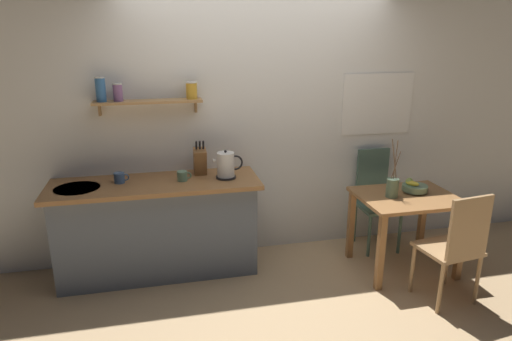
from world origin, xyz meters
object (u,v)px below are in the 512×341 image
(coffee_mug_by_sink, at_px, (120,178))
(twig_vase, at_px, (392,187))
(fruit_bowl, at_px, (414,187))
(dining_chair_far, at_px, (375,195))
(knife_block, at_px, (200,161))
(dining_chair_near, at_px, (456,244))
(electric_kettle, at_px, (226,165))
(coffee_mug_spare, at_px, (183,176))
(dining_table, at_px, (406,209))

(coffee_mug_by_sink, bearing_deg, twig_vase, -10.66)
(fruit_bowl, height_order, twig_vase, twig_vase)
(dining_chair_far, distance_m, fruit_bowl, 0.53)
(twig_vase, height_order, knife_block, twig_vase)
(dining_chair_near, height_order, dining_chair_far, dining_chair_far)
(knife_block, bearing_deg, coffee_mug_by_sink, -172.59)
(fruit_bowl, bearing_deg, dining_chair_far, 107.53)
(electric_kettle, relative_size, knife_block, 0.84)
(dining_chair_far, distance_m, coffee_mug_by_sink, 2.53)
(fruit_bowl, distance_m, coffee_mug_by_sink, 2.67)
(fruit_bowl, relative_size, coffee_mug_by_sink, 1.79)
(fruit_bowl, relative_size, electric_kettle, 0.85)
(fruit_bowl, xyz_separation_m, coffee_mug_by_sink, (-2.64, 0.37, 0.16))
(dining_chair_far, height_order, twig_vase, twig_vase)
(knife_block, bearing_deg, fruit_bowl, -13.44)
(dining_chair_near, bearing_deg, coffee_mug_spare, 153.94)
(coffee_mug_by_sink, bearing_deg, dining_chair_far, 1.92)
(electric_kettle, bearing_deg, fruit_bowl, -9.95)
(knife_block, bearing_deg, dining_chair_near, -31.49)
(dining_chair_near, height_order, coffee_mug_spare, coffee_mug_spare)
(dining_table, distance_m, knife_block, 1.94)
(twig_vase, distance_m, coffee_mug_by_sink, 2.41)
(dining_table, relative_size, electric_kettle, 3.23)
(coffee_mug_spare, bearing_deg, knife_block, 41.03)
(fruit_bowl, height_order, knife_block, knife_block)
(dining_chair_far, bearing_deg, twig_vase, -103.33)
(electric_kettle, relative_size, coffee_mug_by_sink, 2.09)
(dining_table, height_order, dining_chair_near, dining_chair_near)
(dining_chair_near, bearing_deg, knife_block, 148.51)
(dining_chair_near, xyz_separation_m, electric_kettle, (-1.68, 1.00, 0.47))
(electric_kettle, distance_m, coffee_mug_spare, 0.40)
(dining_chair_near, distance_m, fruit_bowl, 0.74)
(electric_kettle, distance_m, coffee_mug_by_sink, 0.93)
(fruit_bowl, relative_size, coffee_mug_spare, 1.81)
(electric_kettle, xyz_separation_m, coffee_mug_by_sink, (-0.93, 0.07, -0.07))
(fruit_bowl, bearing_deg, dining_table, -144.70)
(dining_chair_near, height_order, coffee_mug_by_sink, coffee_mug_by_sink)
(dining_chair_far, xyz_separation_m, knife_block, (-1.78, 0.01, 0.47))
(knife_block, bearing_deg, electric_kettle, -36.60)
(fruit_bowl, bearing_deg, coffee_mug_by_sink, 172.06)
(fruit_bowl, bearing_deg, coffee_mug_spare, 171.60)
(electric_kettle, distance_m, knife_block, 0.27)
(dining_chair_near, xyz_separation_m, dining_chair_far, (-0.12, 1.16, 0.01))
(dining_chair_far, xyz_separation_m, coffee_mug_spare, (-1.96, -0.14, 0.39))
(dining_chair_far, height_order, coffee_mug_spare, dining_chair_far)
(dining_table, bearing_deg, twig_vase, 179.85)
(dining_chair_near, height_order, fruit_bowl, dining_chair_near)
(electric_kettle, height_order, coffee_mug_spare, electric_kettle)
(dining_chair_far, height_order, knife_block, knife_block)
(dining_chair_near, relative_size, coffee_mug_spare, 7.57)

